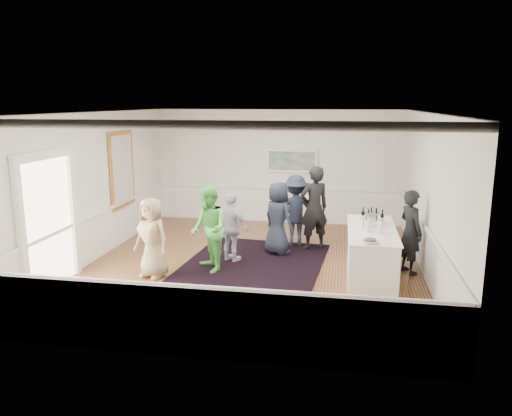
% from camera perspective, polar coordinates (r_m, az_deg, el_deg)
% --- Properties ---
extents(floor, '(8.00, 8.00, 0.00)m').
position_cam_1_polar(floor, '(10.68, -0.37, -6.54)').
color(floor, brown).
rests_on(floor, ground).
extents(ceiling, '(7.00, 8.00, 0.02)m').
position_cam_1_polar(ceiling, '(10.12, -0.39, 10.89)').
color(ceiling, white).
rests_on(ceiling, wall_back).
extents(wall_left, '(0.02, 8.00, 3.20)m').
position_cam_1_polar(wall_left, '(11.43, -17.93, 2.38)').
color(wall_left, white).
rests_on(wall_left, floor).
extents(wall_right, '(0.02, 8.00, 3.20)m').
position_cam_1_polar(wall_right, '(10.26, 19.23, 1.24)').
color(wall_right, white).
rests_on(wall_right, floor).
extents(wall_back, '(7.00, 0.02, 3.20)m').
position_cam_1_polar(wall_back, '(14.19, 2.52, 4.75)').
color(wall_back, white).
rests_on(wall_back, floor).
extents(wall_front, '(7.00, 0.02, 3.20)m').
position_cam_1_polar(wall_front, '(6.49, -6.73, -4.24)').
color(wall_front, white).
rests_on(wall_front, floor).
extents(wainscoting, '(7.00, 8.00, 1.00)m').
position_cam_1_polar(wainscoting, '(10.53, -0.37, -3.96)').
color(wainscoting, white).
rests_on(wainscoting, floor).
extents(mirror, '(0.05, 1.25, 1.85)m').
position_cam_1_polar(mirror, '(12.53, -15.05, 4.29)').
color(mirror, '#C08138').
rests_on(mirror, wall_left).
extents(doorway, '(0.10, 1.78, 2.56)m').
position_cam_1_polar(doorway, '(9.82, -22.69, -0.58)').
color(doorway, white).
rests_on(doorway, wall_left).
extents(landscape_painting, '(1.44, 0.06, 0.66)m').
position_cam_1_polar(landscape_painting, '(14.07, 4.12, 5.41)').
color(landscape_painting, white).
rests_on(landscape_painting, wall_back).
extents(area_rug, '(3.16, 3.98, 0.02)m').
position_cam_1_polar(area_rug, '(10.68, -0.37, -6.49)').
color(area_rug, black).
rests_on(area_rug, floor).
extents(serving_table, '(0.93, 2.44, 0.99)m').
position_cam_1_polar(serving_table, '(10.08, 12.99, -5.03)').
color(serving_table, white).
rests_on(serving_table, floor).
extents(bartender, '(0.66, 0.74, 1.71)m').
position_cam_1_polar(bartender, '(10.47, 17.25, -2.62)').
color(bartender, black).
rests_on(bartender, floor).
extents(guest_tan, '(0.91, 0.75, 1.59)m').
position_cam_1_polar(guest_tan, '(9.99, -11.82, -3.35)').
color(guest_tan, tan).
rests_on(guest_tan, floor).
extents(guest_green, '(1.03, 1.08, 1.76)m').
position_cam_1_polar(guest_green, '(10.14, -5.43, -2.41)').
color(guest_green, '#5AD856').
rests_on(guest_green, floor).
extents(guest_lilac, '(0.95, 0.71, 1.50)m').
position_cam_1_polar(guest_lilac, '(10.76, -2.79, -2.26)').
color(guest_lilac, '#BCB3C8').
rests_on(guest_lilac, floor).
extents(guest_dark_a, '(1.23, 0.90, 1.71)m').
position_cam_1_polar(guest_dark_a, '(11.97, 4.53, -0.28)').
color(guest_dark_a, '#1F2534').
rests_on(guest_dark_a, floor).
extents(guest_dark_b, '(0.86, 0.77, 1.96)m').
position_cam_1_polar(guest_dark_b, '(11.68, 6.65, 0.00)').
color(guest_dark_b, black).
rests_on(guest_dark_b, floor).
extents(guest_navy, '(0.96, 0.92, 1.65)m').
position_cam_1_polar(guest_navy, '(11.28, 2.52, -1.16)').
color(guest_navy, '#1F2534').
rests_on(guest_navy, floor).
extents(wine_bottles, '(0.45, 0.28, 0.31)m').
position_cam_1_polar(wine_bottles, '(10.45, 13.21, -0.77)').
color(wine_bottles, black).
rests_on(wine_bottles, serving_table).
extents(juice_pitchers, '(0.44, 0.38, 0.24)m').
position_cam_1_polar(juice_pitchers, '(9.72, 12.91, -1.93)').
color(juice_pitchers, '#71BC43').
rests_on(juice_pitchers, serving_table).
extents(ice_bucket, '(0.26, 0.26, 0.25)m').
position_cam_1_polar(ice_bucket, '(10.16, 13.06, -1.35)').
color(ice_bucket, silver).
rests_on(ice_bucket, serving_table).
extents(nut_bowl, '(0.28, 0.28, 0.07)m').
position_cam_1_polar(nut_bowl, '(8.93, 12.95, -3.71)').
color(nut_bowl, white).
rests_on(nut_bowl, serving_table).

